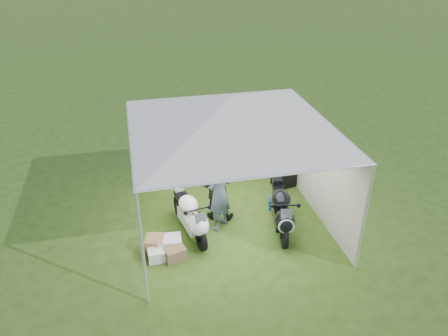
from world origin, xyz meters
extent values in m
plane|color=#2D4914|center=(0.00, 0.00, 0.00)|extent=(80.00, 80.00, 0.00)
cylinder|color=silver|center=(-2.00, -2.00, 1.15)|extent=(0.06, 0.06, 2.30)
cylinder|color=silver|center=(2.00, -2.00, 1.15)|extent=(0.06, 0.06, 2.30)
cylinder|color=silver|center=(-2.00, 2.00, 1.15)|extent=(0.06, 0.06, 2.30)
cylinder|color=silver|center=(2.00, 2.00, 1.15)|extent=(0.06, 0.06, 2.30)
cube|color=beige|center=(0.00, 2.00, 1.15)|extent=(4.00, 0.02, 2.30)
cube|color=beige|center=(-2.00, 0.00, 1.15)|extent=(0.02, 4.00, 2.30)
cube|color=beige|center=(2.00, 0.00, 1.15)|extent=(0.02, 4.00, 2.30)
pyramid|color=silver|center=(0.00, 0.00, 2.65)|extent=(5.66, 5.66, 0.70)
cube|color=#99A5B7|center=(-1.65, 1.98, 1.85)|extent=(0.22, 0.02, 0.28)
cube|color=#99A5B7|center=(-1.30, 1.98, 1.85)|extent=(0.22, 0.02, 0.28)
cube|color=#99A5B7|center=(-0.95, 1.98, 1.85)|extent=(0.22, 0.01, 0.28)
cube|color=#99A5B7|center=(-0.60, 1.98, 1.85)|extent=(0.22, 0.01, 0.28)
cube|color=#99A5B7|center=(-1.65, 1.98, 1.55)|extent=(0.22, 0.02, 0.28)
cube|color=#99A5B7|center=(-1.30, 1.98, 1.55)|extent=(0.22, 0.01, 0.28)
cube|color=#99A5B7|center=(-0.95, 1.98, 1.55)|extent=(0.22, 0.02, 0.28)
cube|color=#99A5B7|center=(-0.60, 1.98, 1.55)|extent=(0.22, 0.01, 0.28)
cylinder|color=#D8590C|center=(0.20, 1.97, 1.95)|extent=(3.20, 0.02, 0.02)
cylinder|color=black|center=(-0.83, -0.76, 0.27)|extent=(0.20, 0.55, 0.54)
cylinder|color=black|center=(-1.09, 0.47, 0.27)|extent=(0.24, 0.55, 0.54)
cube|color=white|center=(-0.95, -0.19, 0.34)|extent=(0.47, 0.90, 0.27)
ellipsoid|color=white|center=(-0.85, -0.68, 0.56)|extent=(0.50, 0.61, 0.45)
ellipsoid|color=white|center=(-0.97, -0.11, 0.70)|extent=(0.50, 0.62, 0.32)
cube|color=black|center=(-1.04, 0.25, 0.65)|extent=(0.34, 0.57, 0.13)
cube|color=white|center=(-1.10, 0.54, 0.72)|extent=(0.25, 0.30, 0.16)
cube|color=black|center=(-1.02, 0.16, 0.49)|extent=(0.19, 0.50, 0.09)
cube|color=#3F474C|center=(-0.83, -0.78, 0.79)|extent=(0.24, 0.17, 0.19)
cylinder|color=black|center=(0.87, -1.06, 0.28)|extent=(0.20, 0.57, 0.56)
cylinder|color=black|center=(1.13, 0.22, 0.28)|extent=(0.25, 0.58, 0.56)
cube|color=black|center=(0.99, -0.46, 0.35)|extent=(0.49, 0.93, 0.28)
ellipsoid|color=black|center=(0.89, -0.96, 0.58)|extent=(0.53, 0.63, 0.47)
ellipsoid|color=black|center=(1.01, -0.37, 0.73)|extent=(0.52, 0.65, 0.33)
cube|color=black|center=(1.09, 0.00, 0.67)|extent=(0.35, 0.60, 0.13)
cube|color=black|center=(1.15, 0.30, 0.75)|extent=(0.26, 0.32, 0.17)
cube|color=maroon|center=(1.07, -0.10, 0.51)|extent=(0.20, 0.52, 0.09)
cube|color=#3F474C|center=(0.86, -1.07, 0.82)|extent=(0.25, 0.18, 0.20)
cylinder|color=white|center=(0.85, -1.17, 0.58)|extent=(0.33, 0.09, 0.34)
cube|color=blue|center=(1.15, 0.32, 0.13)|extent=(0.38, 0.28, 0.26)
imported|color=black|center=(-0.27, 0.32, 0.81)|extent=(0.95, 0.85, 1.62)
imported|color=slate|center=(-0.30, -0.11, 0.89)|extent=(0.76, 0.76, 1.78)
cube|color=black|center=(1.70, 1.30, 0.27)|extent=(0.63, 0.55, 0.54)
cube|color=silver|center=(-1.46, -0.67, 0.16)|extent=(0.50, 0.40, 0.32)
cube|color=olive|center=(-1.75, -0.61, 0.16)|extent=(0.45, 0.45, 0.33)
cube|color=silver|center=(-1.75, -0.91, 0.12)|extent=(0.34, 0.29, 0.24)
cube|color=brown|center=(-1.38, -0.97, 0.13)|extent=(0.46, 0.38, 0.27)
camera|label=1|loc=(-1.93, -7.79, 5.81)|focal=35.00mm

